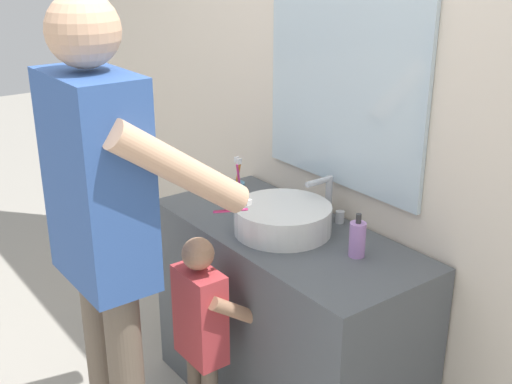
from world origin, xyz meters
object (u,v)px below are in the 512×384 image
(soap_bottle, at_px, (357,239))
(toothbrush_cup, at_px, (237,191))
(adult_parent, at_px, (105,211))
(child_toddler, at_px, (203,327))

(soap_bottle, bearing_deg, toothbrush_cup, -175.34)
(adult_parent, bearing_deg, soap_bottle, 60.43)
(child_toddler, bearing_deg, soap_bottle, 55.16)
(toothbrush_cup, xyz_separation_m, adult_parent, (0.24, -0.71, 0.17))
(soap_bottle, relative_size, child_toddler, 0.18)
(child_toddler, bearing_deg, adult_parent, -110.17)
(soap_bottle, relative_size, adult_parent, 0.09)
(child_toddler, bearing_deg, toothbrush_cup, 130.73)
(soap_bottle, height_order, adult_parent, adult_parent)
(toothbrush_cup, distance_m, child_toddler, 0.64)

